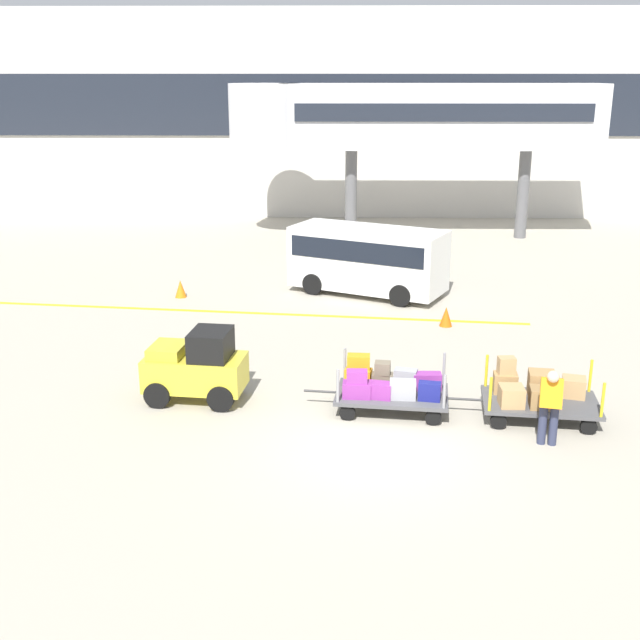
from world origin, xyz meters
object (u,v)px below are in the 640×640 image
object	(u,v)px
safety_cone_near	(446,317)
safety_cone_far	(181,289)
shuttle_van	(368,256)
baggage_tug	(197,367)
baggage_handler	(550,403)
baggage_cart_lead	(388,387)
baggage_cart_middle	(537,394)

from	to	relation	value
safety_cone_near	safety_cone_far	bearing A→B (deg)	160.33
shuttle_van	safety_cone_near	xyz separation A→B (m)	(2.06, -3.38, -0.96)
baggage_tug	baggage_handler	size ratio (longest dim) A/B	1.42
baggage_cart_lead	baggage_cart_middle	xyz separation A→B (m)	(2.99, -0.33, 0.00)
baggage_cart_lead	safety_cone_far	bearing A→B (deg)	124.56
baggage_handler	baggage_cart_middle	bearing A→B (deg)	86.31
baggage_cart_middle	baggage_handler	xyz separation A→B (m)	(-0.08, -1.27, 0.34)
baggage_tug	shuttle_van	size ratio (longest dim) A/B	0.43
shuttle_van	safety_cone_far	world-z (taller)	shuttle_van
baggage_handler	safety_cone_near	world-z (taller)	baggage_handler
baggage_cart_lead	baggage_cart_middle	size ratio (longest dim) A/B	1.00
baggage_tug	shuttle_van	world-z (taller)	shuttle_van
baggage_tug	baggage_handler	distance (m)	7.26
baggage_tug	baggage_cart_lead	size ratio (longest dim) A/B	0.72
baggage_cart_middle	safety_cone_far	size ratio (longest dim) A/B	5.57
safety_cone_far	baggage_cart_middle	bearing A→B (deg)	-45.08
baggage_handler	safety_cone_far	size ratio (longest dim) A/B	2.84
baggage_cart_middle	safety_cone_near	bearing A→B (deg)	99.29
baggage_handler	safety_cone_far	xyz separation A→B (m)	(-8.85, 10.24, -0.59)
baggage_handler	safety_cone_far	bearing A→B (deg)	130.85
baggage_cart_lead	safety_cone_near	bearing A→B (deg)	71.10
baggage_cart_middle	shuttle_van	size ratio (longest dim) A/B	0.60
baggage_handler	safety_cone_near	size ratio (longest dim) A/B	2.84
baggage_tug	shuttle_van	distance (m)	9.57
baggage_tug	safety_cone_near	size ratio (longest dim) A/B	4.03
baggage_cart_lead	safety_cone_near	world-z (taller)	baggage_cart_lead
baggage_handler	shuttle_van	world-z (taller)	shuttle_van
shuttle_van	baggage_cart_lead	bearing A→B (deg)	-89.56
baggage_tug	safety_cone_near	world-z (taller)	baggage_tug
safety_cone_near	safety_cone_far	world-z (taller)	same
baggage_cart_middle	safety_cone_near	distance (m)	6.21
baggage_cart_lead	shuttle_van	size ratio (longest dim) A/B	0.60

